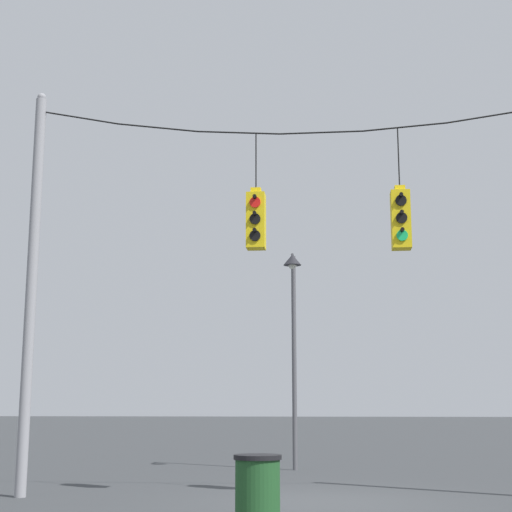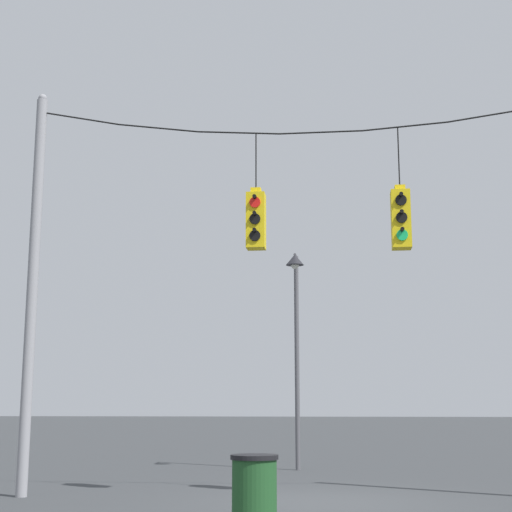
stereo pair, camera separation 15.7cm
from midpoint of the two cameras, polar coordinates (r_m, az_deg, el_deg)
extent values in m
plane|color=#383A3D|center=(13.86, 4.82, -17.42)|extent=(200.00, 200.00, 0.00)
cylinder|color=gray|center=(15.21, -16.31, -2.30)|extent=(0.20, 0.20, 7.48)
sphere|color=gray|center=(16.17, -15.59, 11.06)|extent=(0.16, 0.16, 0.16)
cylinder|color=black|center=(15.76, -13.01, 9.78)|extent=(1.56, 0.03, 0.34)
cylinder|color=black|center=(15.25, -7.46, 9.24)|extent=(1.55, 0.03, 0.24)
cylinder|color=black|center=(14.94, -1.61, 8.95)|extent=(1.55, 0.03, 0.13)
cylinder|color=black|center=(14.81, 4.42, 8.94)|extent=(1.55, 0.03, 0.03)
cylinder|color=black|center=(14.88, 10.47, 9.21)|extent=(1.55, 0.03, 0.13)
cylinder|color=black|center=(15.15, 16.39, 9.75)|extent=(1.55, 0.03, 0.24)
cube|color=yellow|center=(14.41, -0.31, 2.55)|extent=(0.34, 0.34, 1.04)
cube|color=yellow|center=(14.55, -0.31, 4.73)|extent=(0.19, 0.19, 0.10)
cylinder|color=black|center=(14.72, -0.31, 6.92)|extent=(0.02, 0.02, 1.07)
cylinder|color=red|center=(14.30, -0.39, 3.94)|extent=(0.20, 0.03, 0.20)
cylinder|color=black|center=(14.28, -0.41, 4.33)|extent=(0.07, 0.12, 0.07)
cylinder|color=black|center=(14.23, -0.39, 2.72)|extent=(0.20, 0.03, 0.20)
cylinder|color=black|center=(14.21, -0.41, 3.12)|extent=(0.07, 0.12, 0.07)
cylinder|color=black|center=(14.16, -0.39, 1.49)|extent=(0.20, 0.03, 0.20)
cylinder|color=black|center=(14.13, -0.41, 1.89)|extent=(0.07, 0.12, 0.07)
cube|color=yellow|center=(14.37, 10.18, 2.58)|extent=(0.34, 0.34, 1.07)
cube|color=yellow|center=(14.51, 10.10, 4.82)|extent=(0.19, 0.19, 0.10)
cylinder|color=black|center=(14.68, 10.02, 7.10)|extent=(0.02, 0.02, 1.11)
cylinder|color=black|center=(14.27, 10.19, 4.00)|extent=(0.20, 0.03, 0.20)
cylinder|color=black|center=(14.25, 10.19, 4.40)|extent=(0.07, 0.12, 0.07)
cylinder|color=black|center=(14.19, 10.23, 2.76)|extent=(0.20, 0.03, 0.20)
cylinder|color=black|center=(14.17, 10.24, 3.15)|extent=(0.07, 0.12, 0.07)
cylinder|color=#19C666|center=(14.12, 10.28, 1.49)|extent=(0.20, 0.03, 0.20)
cylinder|color=black|center=(14.09, 10.28, 1.89)|extent=(0.07, 0.12, 0.07)
cylinder|color=#515156|center=(20.43, 2.58, -7.60)|extent=(0.12, 0.12, 5.48)
cylinder|color=#515156|center=(20.50, 2.47, -0.03)|extent=(0.07, 0.51, 0.07)
cone|color=#232328|center=(20.22, 2.43, -0.28)|extent=(0.46, 0.46, 0.28)
sphere|color=silver|center=(20.20, 2.44, -0.67)|extent=(0.21, 0.21, 0.21)
cylinder|color=#1E4C23|center=(10.43, -0.33, -17.11)|extent=(0.57, 0.57, 0.92)
cylinder|color=black|center=(10.38, -0.33, -14.41)|extent=(0.62, 0.62, 0.06)
camera|label=1|loc=(0.08, -90.31, 0.06)|focal=55.00mm
camera|label=2|loc=(0.08, 89.69, -0.06)|focal=55.00mm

